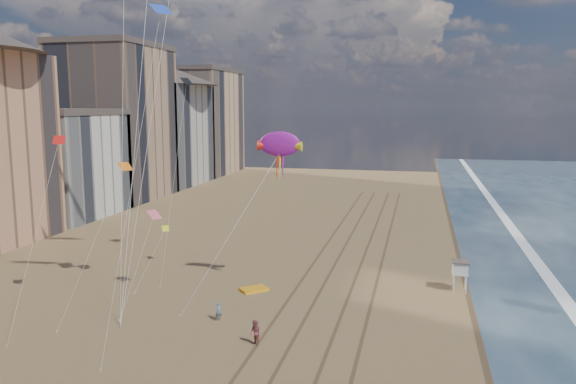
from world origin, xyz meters
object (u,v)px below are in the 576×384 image
(grounded_kite, at_px, (254,289))
(show_kite, at_px, (280,144))
(kite_flyer_b, at_px, (255,333))
(lifeguard_stand, at_px, (460,268))
(kite_flyer_a, at_px, (219,311))

(grounded_kite, relative_size, show_kite, 0.15)
(kite_flyer_b, bearing_deg, show_kite, 135.42)
(show_kite, bearing_deg, lifeguard_stand, 14.54)
(kite_flyer_a, height_order, kite_flyer_b, kite_flyer_b)
(lifeguard_stand, distance_m, kite_flyer_b, 22.24)
(lifeguard_stand, height_order, show_kite, show_kite)
(grounded_kite, height_order, kite_flyer_a, kite_flyer_a)
(lifeguard_stand, xyz_separation_m, kite_flyer_a, (-19.61, -12.13, -1.51))
(grounded_kite, distance_m, kite_flyer_a, 7.91)
(grounded_kite, height_order, show_kite, show_kite)
(lifeguard_stand, xyz_separation_m, show_kite, (-16.43, -4.26, 11.66))
(grounded_kite, bearing_deg, kite_flyer_a, -137.15)
(grounded_kite, xyz_separation_m, show_kite, (2.55, 0.01, 13.80))
(lifeguard_stand, relative_size, grounded_kite, 1.19)
(kite_flyer_b, bearing_deg, lifeguard_stand, 86.42)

